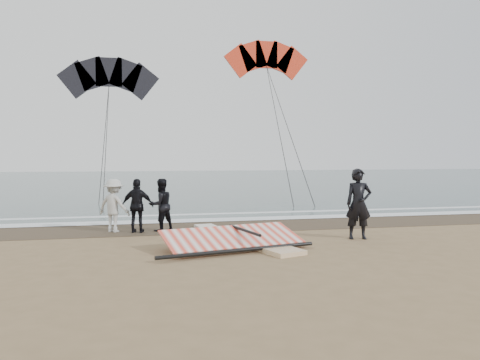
% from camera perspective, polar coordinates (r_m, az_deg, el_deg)
% --- Properties ---
extents(ground, '(120.00, 120.00, 0.00)m').
position_cam_1_polar(ground, '(11.15, 2.05, -9.05)').
color(ground, '#8C704C').
rests_on(ground, ground).
extents(sea, '(120.00, 54.00, 0.02)m').
position_cam_1_polar(sea, '(43.71, -8.62, -0.07)').
color(sea, '#233838').
rests_on(sea, ground).
extents(wet_sand, '(120.00, 2.80, 0.01)m').
position_cam_1_polar(wet_sand, '(15.48, -2.06, -5.63)').
color(wet_sand, '#4C3D2B').
rests_on(wet_sand, ground).
extents(foam_near, '(120.00, 0.90, 0.01)m').
position_cam_1_polar(foam_near, '(16.84, -2.90, -4.85)').
color(foam_near, white).
rests_on(foam_near, sea).
extents(foam_far, '(120.00, 0.45, 0.01)m').
position_cam_1_polar(foam_far, '(18.51, -3.75, -4.15)').
color(foam_far, white).
rests_on(foam_far, sea).
extents(man_main, '(0.79, 0.59, 1.97)m').
position_cam_1_polar(man_main, '(13.44, 14.26, -2.83)').
color(man_main, black).
rests_on(man_main, ground).
extents(board_white, '(1.59, 2.85, 0.11)m').
position_cam_1_polar(board_white, '(12.03, 2.65, -7.90)').
color(board_white, silver).
rests_on(board_white, ground).
extents(board_cream, '(0.96, 2.31, 0.09)m').
position_cam_1_polar(board_cream, '(14.33, -3.24, -6.16)').
color(board_cream, white).
rests_on(board_cream, ground).
extents(trio_cluster, '(2.49, 1.14, 1.63)m').
position_cam_1_polar(trio_cluster, '(14.57, -12.66, -3.04)').
color(trio_cluster, black).
rests_on(trio_cluster, ground).
extents(sail_rig, '(3.94, 2.41, 0.49)m').
position_cam_1_polar(sail_rig, '(11.92, -1.35, -7.32)').
color(sail_rig, black).
rests_on(sail_rig, ground).
extents(kite_red, '(7.19, 7.49, 17.51)m').
position_cam_1_polar(kite_red, '(36.15, 3.26, 14.14)').
color(kite_red, red).
rests_on(kite_red, ground).
extents(kite_dark, '(7.73, 5.95, 13.76)m').
position_cam_1_polar(kite_dark, '(34.51, -15.68, 11.60)').
color(kite_dark, black).
rests_on(kite_dark, ground).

